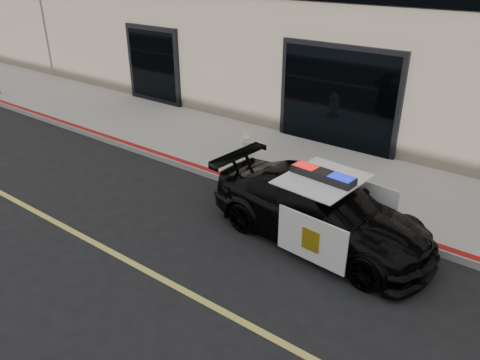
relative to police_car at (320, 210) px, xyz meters
The scene contains 4 objects.
ground 2.87m from the police_car, 107.48° to the right, with size 120.00×120.00×0.00m, color black.
sidewalk_n 2.77m from the police_car, 108.03° to the left, with size 60.00×3.50×0.15m, color gray.
police_car is the anchor object (origin of this frame).
fire_hydrant 3.52m from the police_car, 149.20° to the left, with size 0.36×0.49×0.78m.
Camera 1 is at (4.20, -4.27, 4.96)m, focal length 35.00 mm.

